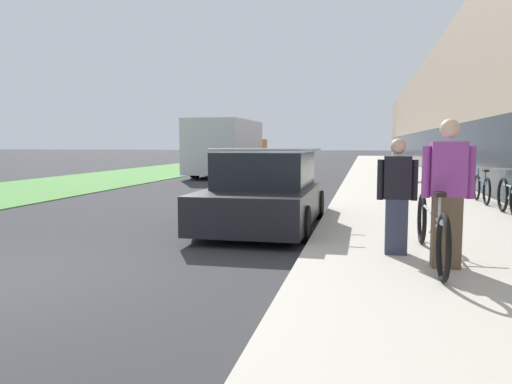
# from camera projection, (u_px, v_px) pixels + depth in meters

# --- Properties ---
(sidewalk_slab) EXTENTS (4.19, 70.00, 0.13)m
(sidewalk_slab) POSITION_uv_depth(u_px,v_px,m) (391.00, 174.00, 24.76)
(sidewalk_slab) COLOR #BCB5A5
(sidewalk_slab) RESTS_ON ground
(storefront_facade) EXTENTS (10.01, 70.00, 6.72)m
(storefront_facade) POSITION_uv_depth(u_px,v_px,m) (506.00, 115.00, 30.69)
(storefront_facade) COLOR gray
(storefront_facade) RESTS_ON ground
(lawn_strip) EXTENTS (5.90, 70.00, 0.03)m
(lawn_strip) POSITION_uv_depth(u_px,v_px,m) (179.00, 169.00, 31.37)
(lawn_strip) COLOR #518E42
(lawn_strip) RESTS_ON ground
(tandem_bicycle) EXTENTS (0.52, 2.83, 0.94)m
(tandem_bicycle) POSITION_uv_depth(u_px,v_px,m) (431.00, 229.00, 6.32)
(tandem_bicycle) COLOR black
(tandem_bicycle) RESTS_ON sidewalk_slab
(person_rider) EXTENTS (0.60, 0.23, 1.77)m
(person_rider) POSITION_uv_depth(u_px,v_px,m) (448.00, 194.00, 5.89)
(person_rider) COLOR brown
(person_rider) RESTS_ON sidewalk_slab
(person_bystander) EXTENTS (0.52, 0.21, 1.54)m
(person_bystander) POSITION_uv_depth(u_px,v_px,m) (397.00, 197.00, 6.62)
(person_bystander) COLOR #33384C
(person_bystander) RESTS_ON sidewalk_slab
(cruiser_bike_nearest) EXTENTS (0.52, 1.72, 0.95)m
(cruiser_bike_nearest) POSITION_uv_depth(u_px,v_px,m) (509.00, 196.00, 10.28)
(cruiser_bike_nearest) COLOR black
(cruiser_bike_nearest) RESTS_ON sidewalk_slab
(cruiser_bike_middle) EXTENTS (0.52, 1.77, 0.85)m
(cruiser_bike_middle) POSITION_uv_depth(u_px,v_px,m) (482.00, 188.00, 12.43)
(cruiser_bike_middle) COLOR black
(cruiser_bike_middle) RESTS_ON sidewalk_slab
(cruiser_bike_farthest) EXTENTS (0.52, 1.78, 0.86)m
(cruiser_bike_farthest) POSITION_uv_depth(u_px,v_px,m) (454.00, 181.00, 14.83)
(cruiser_bike_farthest) COLOR black
(cruiser_bike_farthest) RESTS_ON sidewalk_slab
(parked_sedan_curbside) EXTENTS (2.00, 4.43, 1.51)m
(parked_sedan_curbside) POSITION_uv_depth(u_px,v_px,m) (266.00, 193.00, 9.58)
(parked_sedan_curbside) COLOR black
(parked_sedan_curbside) RESTS_ON ground
(moving_truck) EXTENTS (2.56, 7.38, 2.69)m
(moving_truck) POSITION_uv_depth(u_px,v_px,m) (229.00, 148.00, 24.34)
(moving_truck) COLOR orange
(moving_truck) RESTS_ON ground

